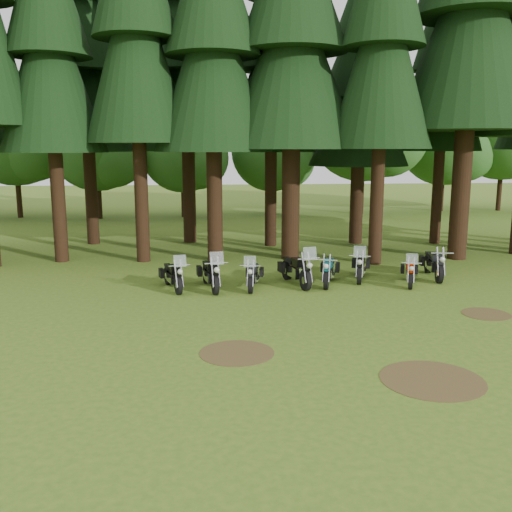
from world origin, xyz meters
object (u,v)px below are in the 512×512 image
object	(u,v)px
motorcycle_4	(329,271)
motorcycle_7	(434,265)
motorcycle_5	(360,267)
motorcycle_6	(410,273)
motorcycle_0	(173,276)
motorcycle_3	(296,271)
motorcycle_1	(211,275)
motorcycle_2	(253,276)

from	to	relation	value
motorcycle_4	motorcycle_7	xyz separation A→B (m)	(4.13, 0.60, 0.03)
motorcycle_4	motorcycle_5	distance (m)	1.44
motorcycle_6	motorcycle_7	bearing A→B (deg)	55.09
motorcycle_0	motorcycle_6	size ratio (longest dim) A/B	1.07
motorcycle_3	motorcycle_4	size ratio (longest dim) A/B	1.13
motorcycle_4	motorcycle_5	bearing A→B (deg)	41.66
motorcycle_0	motorcycle_7	bearing A→B (deg)	-11.17
motorcycle_5	motorcycle_6	size ratio (longest dim) A/B	1.11
motorcycle_1	motorcycle_7	bearing A→B (deg)	-3.45
motorcycle_0	motorcycle_1	world-z (taller)	motorcycle_1
motorcycle_7	motorcycle_1	bearing A→B (deg)	-164.89
motorcycle_4	motorcycle_6	size ratio (longest dim) A/B	1.08
motorcycle_7	motorcycle_6	bearing A→B (deg)	-134.26
motorcycle_1	motorcycle_2	distance (m)	1.47
motorcycle_0	motorcycle_3	distance (m)	4.32
motorcycle_2	motorcycle_5	distance (m)	4.17
motorcycle_3	motorcycle_1	bearing A→B (deg)	172.16
motorcycle_2	motorcycle_3	size ratio (longest dim) A/B	0.85
motorcycle_0	motorcycle_6	world-z (taller)	motorcycle_0
motorcycle_5	motorcycle_6	distance (m)	1.80
motorcycle_6	motorcycle_7	xyz separation A→B (m)	(1.27, 0.95, 0.06)
motorcycle_0	motorcycle_3	size ratio (longest dim) A/B	0.88
motorcycle_1	motorcycle_4	bearing A→B (deg)	-5.43
motorcycle_7	motorcycle_3	bearing A→B (deg)	-164.33
motorcycle_0	motorcycle_5	size ratio (longest dim) A/B	0.97
motorcycle_1	motorcycle_3	size ratio (longest dim) A/B	0.97
motorcycle_5	motorcycle_7	world-z (taller)	motorcycle_5
motorcycle_2	motorcycle_7	bearing A→B (deg)	19.12
motorcycle_3	motorcycle_6	world-z (taller)	motorcycle_3
motorcycle_1	motorcycle_5	size ratio (longest dim) A/B	1.06
motorcycle_0	motorcycle_2	world-z (taller)	motorcycle_0
motorcycle_3	motorcycle_2	bearing A→B (deg)	178.15
motorcycle_0	motorcycle_7	xyz separation A→B (m)	(9.63, 0.87, 0.03)
motorcycle_6	motorcycle_7	world-z (taller)	motorcycle_6
motorcycle_4	motorcycle_3	bearing A→B (deg)	-160.34
motorcycle_5	motorcycle_0	bearing A→B (deg)	-155.07
motorcycle_6	motorcycle_1	bearing A→B (deg)	-162.10
motorcycle_2	motorcycle_3	bearing A→B (deg)	22.53
motorcycle_4	motorcycle_1	bearing A→B (deg)	-157.79
motorcycle_6	motorcycle_7	size ratio (longest dim) A/B	0.85
motorcycle_0	motorcycle_3	bearing A→B (deg)	-13.28
motorcycle_3	motorcycle_7	distance (m)	5.35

